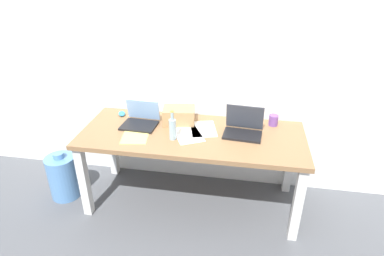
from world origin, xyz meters
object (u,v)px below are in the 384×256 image
(desk, at_px, (192,142))
(coffee_mug, at_px, (273,120))
(laptop_left, at_px, (140,120))
(computer_mouse, at_px, (122,114))
(beer_bottle, at_px, (173,128))
(laptop_right, at_px, (243,128))
(water_cooler_jug, at_px, (63,176))
(cardboard_box, at_px, (179,115))

(desk, bearing_deg, coffee_mug, 21.67)
(laptop_left, bearing_deg, computer_mouse, 146.27)
(beer_bottle, height_order, computer_mouse, beer_bottle)
(laptop_left, relative_size, computer_mouse, 3.12)
(desk, bearing_deg, laptop_right, 8.45)
(laptop_left, bearing_deg, desk, -9.69)
(desk, distance_m, laptop_right, 0.45)
(desk, distance_m, water_cooler_jug, 1.28)
(coffee_mug, xyz_separation_m, water_cooler_jug, (-1.88, -0.39, -0.56))
(desk, distance_m, cardboard_box, 0.28)
(computer_mouse, relative_size, cardboard_box, 0.36)
(computer_mouse, bearing_deg, beer_bottle, -57.62)
(laptop_right, xyz_separation_m, cardboard_box, (-0.57, 0.12, 0.02))
(computer_mouse, bearing_deg, laptop_right, -34.25)
(laptop_left, relative_size, coffee_mug, 3.28)
(coffee_mug, bearing_deg, laptop_right, -141.10)
(desk, bearing_deg, laptop_left, 170.31)
(desk, distance_m, coffee_mug, 0.74)
(laptop_left, distance_m, beer_bottle, 0.40)
(laptop_left, height_order, computer_mouse, laptop_left)
(laptop_right, relative_size, beer_bottle, 1.32)
(computer_mouse, height_order, coffee_mug, coffee_mug)
(laptop_right, distance_m, water_cooler_jug, 1.73)
(beer_bottle, xyz_separation_m, coffee_mug, (0.82, 0.39, -0.05))
(beer_bottle, height_order, cardboard_box, beer_bottle)
(desk, relative_size, laptop_right, 5.71)
(cardboard_box, bearing_deg, laptop_left, -162.87)
(cardboard_box, bearing_deg, beer_bottle, -87.85)
(laptop_left, height_order, coffee_mug, laptop_left)
(desk, xyz_separation_m, water_cooler_jug, (-1.21, -0.12, -0.42))
(beer_bottle, bearing_deg, water_cooler_jug, 179.95)
(coffee_mug, bearing_deg, water_cooler_jug, -168.33)
(beer_bottle, distance_m, computer_mouse, 0.68)
(laptop_right, xyz_separation_m, water_cooler_jug, (-1.63, -0.18, -0.56))
(desk, bearing_deg, beer_bottle, -138.78)
(laptop_right, bearing_deg, computer_mouse, 171.26)
(computer_mouse, distance_m, water_cooler_jug, 0.81)
(laptop_right, relative_size, water_cooler_jug, 0.70)
(desk, xyz_separation_m, laptop_right, (0.42, 0.06, 0.14))
(cardboard_box, relative_size, water_cooler_jug, 0.58)
(laptop_right, height_order, cardboard_box, laptop_right)
(laptop_left, height_order, water_cooler_jug, laptop_left)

